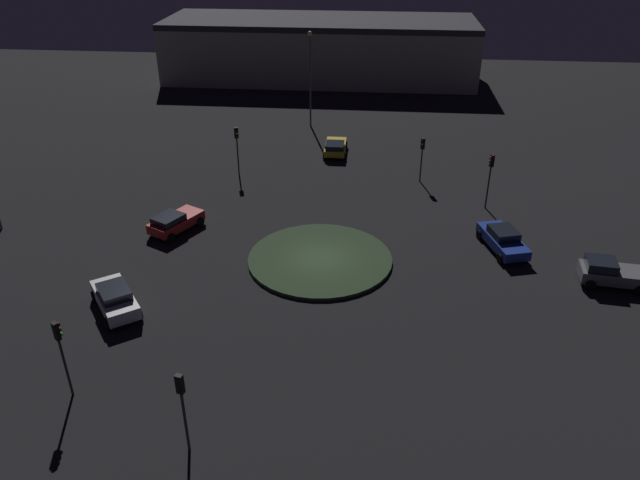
# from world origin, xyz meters

# --- Properties ---
(ground_plane) EXTENTS (118.04, 118.04, 0.00)m
(ground_plane) POSITION_xyz_m (0.00, 0.00, 0.00)
(ground_plane) COLOR black
(roundabout_island) EXTENTS (9.24, 9.24, 0.24)m
(roundabout_island) POSITION_xyz_m (0.00, 0.00, 0.12)
(roundabout_island) COLOR #2D4228
(roundabout_island) RESTS_ON ground_plane
(car_white) EXTENTS (3.89, 4.37, 1.54)m
(car_white) POSITION_xyz_m (-10.88, -6.49, 0.80)
(car_white) COLOR white
(car_white) RESTS_ON ground_plane
(car_red) EXTENTS (3.40, 4.29, 1.41)m
(car_red) POSITION_xyz_m (-10.42, 3.01, 0.75)
(car_red) COLOR red
(car_red) RESTS_ON ground_plane
(car_yellow) EXTENTS (2.06, 4.01, 1.29)m
(car_yellow) POSITION_xyz_m (-0.42, 18.88, 0.69)
(car_yellow) COLOR gold
(car_yellow) RESTS_ON ground_plane
(car_grey) EXTENTS (4.04, 2.37, 1.59)m
(car_grey) POSITION_xyz_m (17.57, -1.05, 0.80)
(car_grey) COLOR slate
(car_grey) RESTS_ON ground_plane
(car_blue) EXTENTS (2.99, 4.82, 1.48)m
(car_blue) POSITION_xyz_m (11.84, 2.60, 0.75)
(car_blue) COLOR #1E38A5
(car_blue) RESTS_ON ground_plane
(traffic_light_northeast) EXTENTS (0.37, 0.40, 3.71)m
(traffic_light_northeast) POSITION_xyz_m (6.96, 13.38, 2.66)
(traffic_light_northeast) COLOR #2D2D2D
(traffic_light_northeast) RESTS_ON ground_plane
(traffic_light_northwest) EXTENTS (0.37, 0.40, 4.14)m
(traffic_light_northwest) POSITION_xyz_m (-8.14, 13.31, 2.95)
(traffic_light_northwest) COLOR #2D2D2D
(traffic_light_northwest) RESTS_ON ground_plane
(traffic_light_southwest) EXTENTS (0.38, 0.39, 4.16)m
(traffic_light_southwest) POSITION_xyz_m (-10.33, -13.17, 2.96)
(traffic_light_southwest) COLOR #2D2D2D
(traffic_light_southwest) RESTS_ON ground_plane
(traffic_light_south) EXTENTS (0.34, 0.38, 4.07)m
(traffic_light_south) POSITION_xyz_m (-4.00, -15.81, 2.90)
(traffic_light_south) COLOR #2D2D2D
(traffic_light_south) RESTS_ON ground_plane
(traffic_light_northeast_near) EXTENTS (0.39, 0.37, 4.23)m
(traffic_light_northeast_near) POSITION_xyz_m (11.63, 8.84, 3.01)
(traffic_light_northeast_near) COLOR #2D2D2D
(traffic_light_northeast_near) RESTS_ON ground_plane
(streetlamp_north) EXTENTS (0.45, 0.45, 9.40)m
(streetlamp_north) POSITION_xyz_m (-3.53, 26.56, 5.64)
(streetlamp_north) COLOR #4C4C51
(streetlamp_north) RESTS_ON ground_plane
(store_building) EXTENTS (38.92, 12.98, 7.39)m
(store_building) POSITION_xyz_m (-4.41, 46.25, 3.69)
(store_building) COLOR #ADA893
(store_building) RESTS_ON ground_plane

